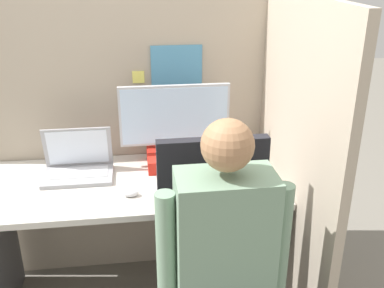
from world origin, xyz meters
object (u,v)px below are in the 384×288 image
at_px(laptop, 78,167).
at_px(person, 227,274).
at_px(paper_box, 175,158).
at_px(office_chair, 217,283).
at_px(monitor, 175,119).
at_px(coffee_mug, 241,150).
at_px(stapler, 256,175).
at_px(carrot_toy, 200,195).

bearing_deg(laptop, person, -55.25).
xyz_separation_m(paper_box, office_chair, (0.09, -0.73, -0.22)).
height_order(monitor, coffee_mug, monitor).
bearing_deg(monitor, stapler, -29.70).
height_order(office_chair, person, person).
height_order(paper_box, carrot_toy, paper_box).
bearing_deg(monitor, office_chair, -82.88).
xyz_separation_m(stapler, coffee_mug, (-0.02, 0.23, 0.03)).
height_order(laptop, coffee_mug, laptop).
xyz_separation_m(paper_box, person, (0.09, -0.91, -0.03)).
bearing_deg(carrot_toy, laptop, 150.82).
relative_size(monitor, office_chair, 0.50).
bearing_deg(carrot_toy, coffee_mug, 54.89).
xyz_separation_m(monitor, stapler, (0.38, -0.22, -0.23)).
xyz_separation_m(carrot_toy, coffee_mug, (0.28, 0.40, 0.03)).
height_order(person, coffee_mug, person).
bearing_deg(carrot_toy, person, -88.32).
relative_size(carrot_toy, coffee_mug, 1.47).
relative_size(carrot_toy, person, 0.11).
xyz_separation_m(laptop, person, (0.58, -0.84, -0.05)).
distance_m(laptop, stapler, 0.88).
relative_size(paper_box, coffee_mug, 2.96).
xyz_separation_m(carrot_toy, office_chair, (0.02, -0.35, -0.21)).
bearing_deg(person, paper_box, 95.71).
bearing_deg(laptop, coffee_mug, 5.75).
relative_size(stapler, carrot_toy, 0.83).
xyz_separation_m(monitor, carrot_toy, (0.08, -0.39, -0.23)).
height_order(stapler, coffee_mug, coffee_mug).
relative_size(paper_box, carrot_toy, 2.02).
height_order(paper_box, person, person).
xyz_separation_m(monitor, person, (0.09, -0.91, -0.25)).
bearing_deg(monitor, coffee_mug, 2.87).
bearing_deg(monitor, laptop, -172.17).
xyz_separation_m(monitor, laptop, (-0.49, -0.07, -0.21)).
xyz_separation_m(laptop, carrot_toy, (0.57, -0.32, -0.03)).
height_order(laptop, stapler, laptop).
relative_size(person, coffee_mug, 12.91).
relative_size(laptop, person, 0.26).
distance_m(stapler, carrot_toy, 0.35).
relative_size(laptop, stapler, 2.78).
xyz_separation_m(laptop, office_chair, (0.59, -0.67, -0.23)).
xyz_separation_m(paper_box, coffee_mug, (0.36, 0.02, 0.02)).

